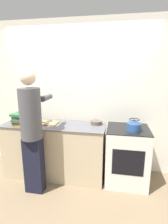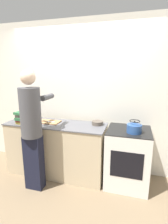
# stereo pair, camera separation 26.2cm
# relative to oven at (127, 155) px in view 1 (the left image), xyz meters

# --- Properties ---
(ground_plane) EXTENTS (12.00, 12.00, 0.00)m
(ground_plane) POSITION_rel_oven_xyz_m (-0.85, -0.31, -0.45)
(ground_plane) COLOR #7A664C
(wall_back) EXTENTS (8.00, 0.05, 2.60)m
(wall_back) POSITION_rel_oven_xyz_m (-0.85, 0.38, 0.85)
(wall_back) COLOR silver
(wall_back) RESTS_ON ground_plane
(counter) EXTENTS (1.68, 0.58, 0.91)m
(counter) POSITION_rel_oven_xyz_m (-1.19, -0.03, 0.00)
(counter) COLOR #C6B28E
(counter) RESTS_ON ground_plane
(oven) EXTENTS (0.64, 0.62, 0.90)m
(oven) POSITION_rel_oven_xyz_m (0.00, 0.00, 0.00)
(oven) COLOR silver
(oven) RESTS_ON ground_plane
(person) EXTENTS (0.33, 0.57, 1.78)m
(person) POSITION_rel_oven_xyz_m (-1.34, -0.49, 0.53)
(person) COLOR black
(person) RESTS_ON ground_plane
(cutting_board) EXTENTS (0.37, 0.24, 0.02)m
(cutting_board) POSITION_rel_oven_xyz_m (-1.32, -0.01, 0.47)
(cutting_board) COLOR #A87A4C
(cutting_board) RESTS_ON counter
(knife) EXTENTS (0.23, 0.04, 0.01)m
(knife) POSITION_rel_oven_xyz_m (-1.32, -0.03, 0.48)
(knife) COLOR silver
(knife) RESTS_ON cutting_board
(kettle) EXTENTS (0.21, 0.21, 0.18)m
(kettle) POSITION_rel_oven_xyz_m (0.07, -0.10, 0.53)
(kettle) COLOR #284C8C
(kettle) RESTS_ON oven
(bowl_prep) EXTENTS (0.17, 0.17, 0.07)m
(bowl_prep) POSITION_rel_oven_xyz_m (-1.87, 0.05, 0.49)
(bowl_prep) COLOR #426684
(bowl_prep) RESTS_ON counter
(bowl_mixing) EXTENTS (0.18, 0.18, 0.06)m
(bowl_mixing) POSITION_rel_oven_xyz_m (-0.50, 0.10, 0.49)
(bowl_mixing) COLOR brown
(bowl_mixing) RESTS_ON counter
(canister_jar) EXTENTS (0.12, 0.12, 0.15)m
(canister_jar) POSITION_rel_oven_xyz_m (-1.71, 0.10, 0.53)
(canister_jar) COLOR tan
(canister_jar) RESTS_ON counter
(book_stack) EXTENTS (0.24, 0.29, 0.19)m
(book_stack) POSITION_rel_oven_xyz_m (-1.71, -0.14, 0.56)
(book_stack) COLOR olive
(book_stack) RESTS_ON counter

